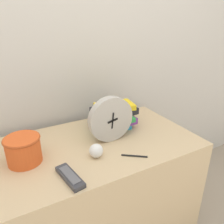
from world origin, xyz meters
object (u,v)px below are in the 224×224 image
object	(u,v)px
book_stack	(114,116)
crumpled_paper_ball	(96,151)
basket	(23,149)
pen	(134,156)
desk_clock	(111,119)
tv_remote	(70,177)

from	to	relation	value
book_stack	crumpled_paper_ball	size ratio (longest dim) A/B	4.07
book_stack	basket	distance (m)	0.53
book_stack	pen	distance (m)	0.33
desk_clock	pen	distance (m)	0.23
basket	tv_remote	xyz separation A→B (m)	(0.14, -0.21, -0.06)
book_stack	pen	world-z (taller)	book_stack
desk_clock	crumpled_paper_ball	world-z (taller)	desk_clock
basket	pen	distance (m)	0.51
book_stack	basket	size ratio (longest dim) A/B	1.68
book_stack	pen	bearing A→B (deg)	-100.67
basket	tv_remote	distance (m)	0.26
desk_clock	book_stack	world-z (taller)	desk_clock
crumpled_paper_ball	tv_remote	bearing A→B (deg)	-150.22
basket	crumpled_paper_ball	world-z (taller)	basket
tv_remote	desk_clock	bearing A→B (deg)	33.81
book_stack	tv_remote	xyz separation A→B (m)	(-0.38, -0.32, -0.07)
basket	crumpled_paper_ball	bearing A→B (deg)	-21.51
book_stack	pen	xyz separation A→B (m)	(-0.06, -0.31, -0.07)
desk_clock	pen	xyz separation A→B (m)	(0.02, -0.19, -0.12)
tv_remote	pen	xyz separation A→B (m)	(0.32, 0.01, -0.01)
crumpled_paper_ball	pen	xyz separation A→B (m)	(0.16, -0.09, -0.03)
book_stack	basket	xyz separation A→B (m)	(-0.52, -0.11, -0.01)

